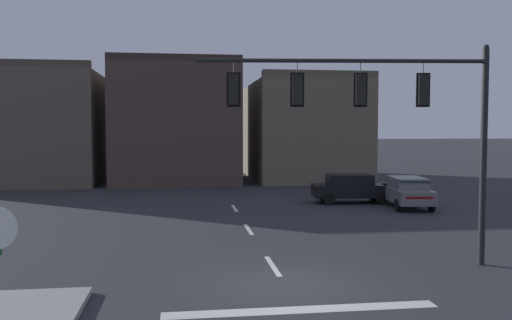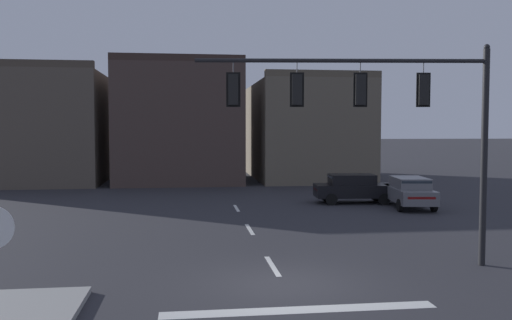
{
  "view_description": "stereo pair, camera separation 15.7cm",
  "coord_description": "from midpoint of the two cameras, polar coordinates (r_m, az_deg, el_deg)",
  "views": [
    {
      "loc": [
        -2.69,
        -13.89,
        4.15
      ],
      "look_at": [
        -0.39,
        2.93,
        3.17
      ],
      "focal_mm": 37.85,
      "sensor_mm": 36.0,
      "label": 1
    },
    {
      "loc": [
        -2.54,
        -13.91,
        4.15
      ],
      "look_at": [
        -0.39,
        2.93,
        3.17
      ],
      "focal_mm": 37.85,
      "sensor_mm": 36.0,
      "label": 2
    }
  ],
  "objects": [
    {
      "name": "lane_centreline",
      "position": [
        16.64,
        1.51,
        -11.12
      ],
      "size": [
        0.16,
        26.4,
        0.01
      ],
      "color": "silver",
      "rests_on": "ground"
    },
    {
      "name": "ground_plane",
      "position": [
        14.74,
        2.8,
        -13.05
      ],
      "size": [
        400.0,
        400.0,
        0.0
      ],
      "primitive_type": "plane",
      "color": "#2B2B30"
    },
    {
      "name": "car_lot_nearside",
      "position": [
        29.56,
        15.5,
        -3.2
      ],
      "size": [
        2.35,
        4.61,
        1.61
      ],
      "color": "slate",
      "rests_on": "ground"
    },
    {
      "name": "stop_bar_paint",
      "position": [
        12.87,
        4.5,
        -15.49
      ],
      "size": [
        6.4,
        0.5,
        0.01
      ],
      "primitive_type": "cube",
      "color": "silver",
      "rests_on": "ground"
    },
    {
      "name": "building_row",
      "position": [
        43.59,
        -8.37,
        3.33
      ],
      "size": [
        31.64,
        13.43,
        9.38
      ],
      "color": "brown",
      "rests_on": "ground"
    },
    {
      "name": "car_lot_middle",
      "position": [
        30.7,
        9.9,
        -2.89
      ],
      "size": [
        4.56,
        2.19,
        1.61
      ],
      "color": "black",
      "rests_on": "ground"
    },
    {
      "name": "signal_mast_near_side",
      "position": [
        16.63,
        12.99,
        5.42
      ],
      "size": [
        8.74,
        1.15,
        6.67
      ],
      "color": "black",
      "rests_on": "ground"
    }
  ]
}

